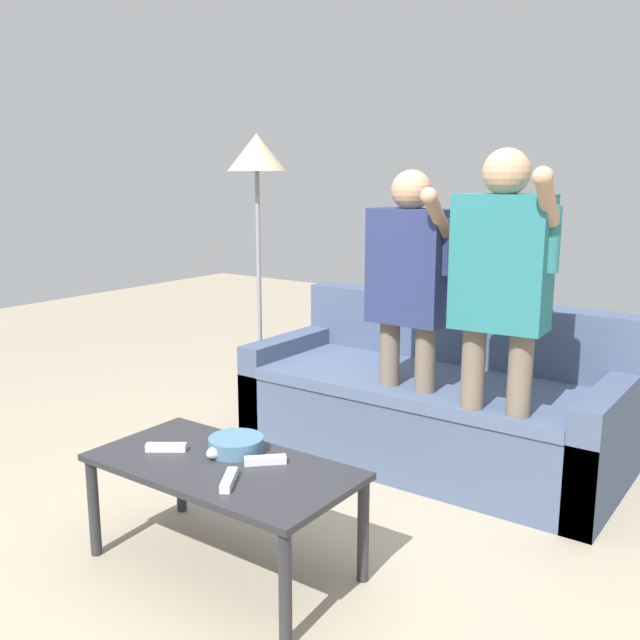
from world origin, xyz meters
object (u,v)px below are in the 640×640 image
at_px(player_right, 500,290).
at_px(player_center, 409,290).
at_px(floor_lamp, 257,172).
at_px(game_remote_wand_far, 166,447).
at_px(coffee_table, 223,476).
at_px(couch, 434,405).
at_px(game_remote_wand_near, 265,460).
at_px(game_remote_nunchuk, 216,452).
at_px(game_remote_wand_spare, 229,480).
at_px(snack_bowl, 236,445).

xyz_separation_m(player_right, player_center, (-0.49, 0.08, -0.05)).
bearing_deg(floor_lamp, player_center, -15.59).
bearing_deg(game_remote_wand_far, coffee_table, 8.42).
distance_m(couch, game_remote_wand_near, 1.39).
distance_m(game_remote_nunchuk, floor_lamp, 2.07).
distance_m(couch, game_remote_wand_spare, 1.60).
relative_size(floor_lamp, player_right, 1.08).
xyz_separation_m(snack_bowl, game_remote_wand_far, (-0.23, -0.15, -0.01)).
distance_m(floor_lamp, game_remote_wand_spare, 2.29).
height_order(game_remote_nunchuk, player_right, player_right).
bearing_deg(couch, game_remote_nunchuk, -97.89).
height_order(snack_bowl, game_remote_nunchuk, snack_bowl).
relative_size(coffee_table, player_center, 0.68).
bearing_deg(floor_lamp, couch, -0.69).
xyz_separation_m(couch, game_remote_wand_spare, (0.00, -1.59, 0.16)).
bearing_deg(game_remote_wand_far, game_remote_wand_near, 17.97).
relative_size(couch, game_remote_wand_spare, 12.23).
bearing_deg(game_remote_wand_far, game_remote_nunchuk, 17.04).
relative_size(snack_bowl, game_remote_wand_spare, 1.36).
bearing_deg(coffee_table, game_remote_wand_near, 33.79).
bearing_deg(game_remote_nunchuk, couch, 82.11).
distance_m(player_center, game_remote_wand_near, 1.17).
bearing_deg(snack_bowl, floor_lamp, 127.30).
bearing_deg(couch, game_remote_wand_far, -105.13).
bearing_deg(player_center, couch, 91.68).
bearing_deg(game_remote_wand_spare, player_right, 67.18).
distance_m(coffee_table, player_center, 1.29).
height_order(floor_lamp, game_remote_wand_far, floor_lamp).
bearing_deg(player_right, game_remote_nunchuk, -123.98).
xyz_separation_m(snack_bowl, player_right, (0.68, 0.95, 0.55)).
bearing_deg(floor_lamp, coffee_table, -54.05).
distance_m(coffee_table, floor_lamp, 2.16).
xyz_separation_m(couch, player_right, (0.50, -0.41, 0.72)).
height_order(couch, game_remote_wand_far, couch).
bearing_deg(coffee_table, couch, 84.39).
relative_size(floor_lamp, game_remote_wand_spare, 10.93).
bearing_deg(player_right, player_center, 170.27).
distance_m(snack_bowl, player_right, 1.29).
relative_size(player_right, player_center, 1.06).
bearing_deg(game_remote_wand_near, snack_bowl, 171.59).
bearing_deg(couch, snack_bowl, -97.47).
bearing_deg(game_remote_wand_spare, game_remote_nunchuk, 144.25).
height_order(coffee_table, player_center, player_center).
bearing_deg(game_remote_wand_spare, player_center, 89.59).
distance_m(coffee_table, snack_bowl, 0.15).
bearing_deg(game_remote_wand_far, floor_lamp, 118.08).
bearing_deg(game_remote_nunchuk, game_remote_wand_near, 18.97).
relative_size(coffee_table, player_right, 0.64).
height_order(game_remote_nunchuk, floor_lamp, floor_lamp).
bearing_deg(game_remote_wand_far, player_right, 50.50).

